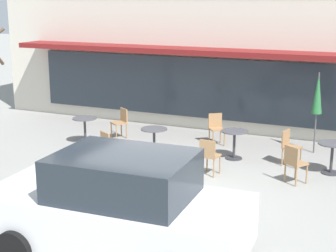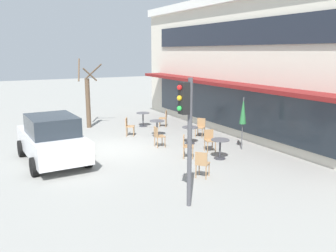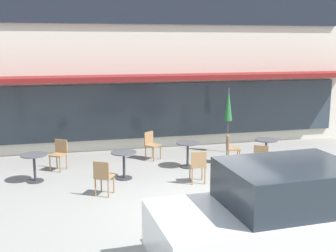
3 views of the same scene
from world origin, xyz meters
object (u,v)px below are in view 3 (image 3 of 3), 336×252
Objects in this scene: cafe_table_by_tree at (34,163)px; cafe_chair_1 at (103,175)px; patio_umbrella_green_folded at (228,105)px; cafe_table_streetside at (124,161)px; cafe_chair_5 at (151,143)px; cafe_chair_3 at (59,152)px; parked_sedan at (281,216)px; cafe_chair_4 at (231,147)px; cafe_chair_2 at (198,164)px; cafe_table_mid_patio at (266,147)px; cafe_chair_6 at (261,157)px; cafe_table_near_wall at (188,150)px.

cafe_table_by_tree is 0.85× the size of cafe_chair_1.
cafe_table_streetside is at bearing -151.74° from patio_umbrella_green_folded.
cafe_table_streetside is 0.85× the size of cafe_chair_5.
cafe_table_by_tree is 0.85× the size of cafe_chair_3.
cafe_chair_4 is at bearing 75.61° from parked_sedan.
cafe_chair_3 is (-1.73, 1.29, 0.01)m from cafe_table_streetside.
cafe_chair_4 is at bearing 4.03° from cafe_table_by_tree.
cafe_chair_1 is at bearing -172.16° from cafe_chair_2.
cafe_chair_6 is (-0.69, -1.08, 0.01)m from cafe_table_mid_patio.
cafe_table_by_tree is 0.85× the size of cafe_chair_6.
cafe_chair_6 reaches higher than cafe_table_by_tree.
cafe_chair_4 is at bearing 25.22° from cafe_chair_1.
cafe_table_by_tree is at bearing -175.62° from cafe_table_near_wall.
cafe_chair_2 is (2.53, 0.35, 0.00)m from cafe_chair_1.
cafe_table_near_wall is 0.85× the size of cafe_chair_5.
patio_umbrella_green_folded is 5.72m from cafe_chair_3.
patio_umbrella_green_folded is at bearing 7.95° from cafe_chair_3.
parked_sedan is (-1.95, -7.29, -0.75)m from patio_umbrella_green_folded.
cafe_chair_4 is (4.09, 1.92, 0.00)m from cafe_chair_1.
cafe_table_by_tree is (-2.37, 0.31, 0.00)m from cafe_table_streetside.
cafe_table_streetside is at bearing -168.12° from cafe_chair_4.
cafe_table_mid_patio is 0.18× the size of parked_sedan.
parked_sedan reaches higher than cafe_table_near_wall.
cafe_table_by_tree and cafe_table_mid_patio have the same top height.
cafe_chair_3 is at bearing 143.31° from cafe_table_streetside.
cafe_table_by_tree is 0.18× the size of parked_sedan.
parked_sedan is at bearing -52.46° from cafe_table_by_tree.
patio_umbrella_green_folded is 2.94m from cafe_chair_5.
cafe_chair_2 is at bearing -74.44° from cafe_chair_5.
cafe_chair_3 is at bearing 161.08° from cafe_chair_6.
cafe_chair_3 is at bearing 170.29° from cafe_table_near_wall.
cafe_table_streetside is 1.38m from cafe_chair_1.
cafe_table_near_wall is at bearing -142.25° from patio_umbrella_green_folded.
cafe_table_near_wall is at bearing 144.92° from cafe_chair_6.
cafe_chair_4 is (1.56, 1.58, 0.00)m from cafe_chair_2.
cafe_chair_5 is at bearing 22.78° from cafe_table_by_tree.
patio_umbrella_green_folded is at bearing 37.75° from cafe_table_near_wall.
cafe_chair_4 is at bearing 11.88° from cafe_table_streetside.
cafe_chair_5 is (-2.72, -0.29, -1.10)m from patio_umbrella_green_folded.
cafe_table_streetside and cafe_table_mid_patio have the same top height.
cafe_table_near_wall is 1.44m from cafe_chair_5.
cafe_chair_1 is at bearing 122.46° from parked_sedan.
parked_sedan is (-2.59, -5.71, 0.36)m from cafe_table_mid_patio.
cafe_table_by_tree is at bearing 172.52° from cafe_table_streetside.
cafe_chair_3 is at bearing -170.20° from cafe_chair_5.
cafe_chair_4 reaches higher than cafe_table_mid_patio.
cafe_table_near_wall is at bearing 4.38° from cafe_table_by_tree.
cafe_chair_1 is 1.00× the size of cafe_chair_4.
patio_umbrella_green_folded is 2.47× the size of cafe_chair_4.
cafe_table_by_tree is at bearing 127.54° from parked_sedan.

